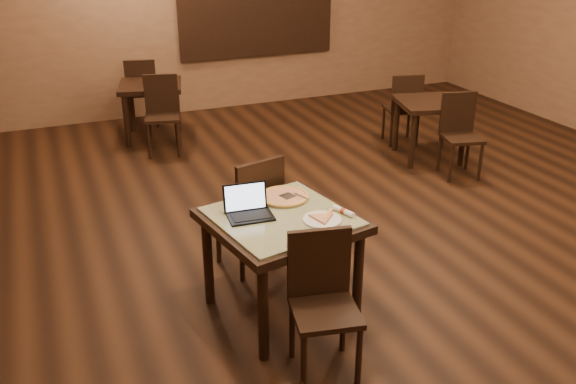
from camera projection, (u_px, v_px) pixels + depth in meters
name	position (u px, v px, depth m)	size (l,w,h in m)	color
ground	(411.00, 265.00, 4.98)	(10.00, 10.00, 0.00)	black
wall_back	(223.00, 4.00, 8.57)	(8.00, 0.02, 3.00)	#866144
tiled_table	(281.00, 229.00, 4.14)	(1.08, 1.08, 0.76)	black
chair_main_near	(322.00, 295.00, 3.68)	(0.46, 0.46, 0.90)	black
chair_main_far	(254.00, 208.00, 4.71)	(0.50, 0.50, 0.96)	black
laptop	(248.00, 207.00, 4.09)	(0.32, 0.26, 0.20)	black
plate	(322.00, 220.00, 4.02)	(0.26, 0.26, 0.01)	white
pizza_slice	(322.00, 218.00, 4.01)	(0.20, 0.20, 0.02)	beige
pizza_pan	(284.00, 198.00, 4.34)	(0.34, 0.34, 0.01)	silver
pizza_whole	(284.00, 196.00, 4.33)	(0.35, 0.35, 0.02)	beige
spatula	(288.00, 196.00, 4.32)	(0.09, 0.23, 0.01)	silver
napkin_roll	(344.00, 211.00, 4.11)	(0.10, 0.18, 0.04)	white
other_table_a	(431.00, 111.00, 6.99)	(0.90, 0.90, 0.69)	black
other_table_a_chair_near	(460.00, 129.00, 6.59)	(0.47, 0.47, 0.89)	black
other_table_a_chair_far	(404.00, 105.00, 7.46)	(0.47, 0.47, 0.89)	black
other_table_b	(151.00, 93.00, 7.65)	(0.92, 0.92, 0.71)	black
other_table_b_chair_near	(162.00, 110.00, 7.23)	(0.48, 0.48, 0.92)	black
other_table_b_chair_far	(142.00, 89.00, 8.12)	(0.48, 0.48, 0.92)	black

